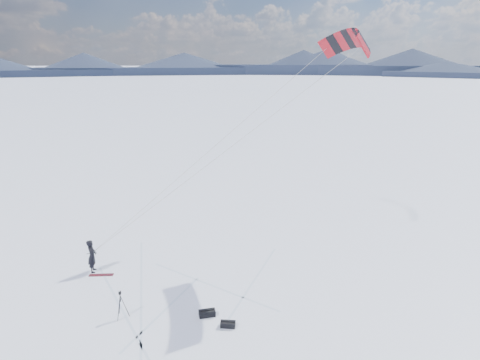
{
  "coord_description": "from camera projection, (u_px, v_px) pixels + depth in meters",
  "views": [
    {
      "loc": [
        4.27,
        -16.4,
        11.58
      ],
      "look_at": [
        5.32,
        5.64,
        4.97
      ],
      "focal_mm": 30.0,
      "sensor_mm": 36.0,
      "label": 1
    }
  ],
  "objects": [
    {
      "name": "ground",
      "position": [
        133.0,
        317.0,
        18.83
      ],
      "size": [
        1800.0,
        1800.0,
        0.0
      ],
      "primitive_type": "plane",
      "color": "white"
    },
    {
      "name": "gear_bag_b",
      "position": [
        228.0,
        324.0,
        18.11
      ],
      "size": [
        0.72,
        0.41,
        0.31
      ],
      "rotation": [
        0.0,
        0.0,
        -0.13
      ],
      "color": "black",
      "rests_on": "ground"
    },
    {
      "name": "tripod",
      "position": [
        121.0,
        301.0,
        18.6
      ],
      "size": [
        0.57,
        0.62,
        1.34
      ],
      "rotation": [
        0.0,
        0.0,
        0.12
      ],
      "color": "black",
      "rests_on": "ground"
    },
    {
      "name": "snow_tracks",
      "position": [
        100.0,
        322.0,
        18.45
      ],
      "size": [
        13.93,
        10.25,
        0.01
      ],
      "color": "#AFBFDC",
      "rests_on": "ground"
    },
    {
      "name": "snowboard",
      "position": [
        101.0,
        275.0,
        22.48
      ],
      "size": [
        1.35,
        0.25,
        0.04
      ],
      "primitive_type": "cube",
      "rotation": [
        0.0,
        0.0,
        0.0
      ],
      "color": "maroon",
      "rests_on": "ground"
    },
    {
      "name": "power_kite",
      "position": [
        347.0,
        44.0,
        22.26
      ],
      "size": [
        15.63,
        5.05,
        12.17
      ],
      "color": "#B5151F",
      "rests_on": "ground"
    },
    {
      "name": "snowkiter",
      "position": [
        94.0,
        271.0,
        22.91
      ],
      "size": [
        0.55,
        0.76,
        1.93
      ],
      "primitive_type": "imported",
      "rotation": [
        0.0,
        0.0,
        1.7
      ],
      "color": "black",
      "rests_on": "ground"
    },
    {
      "name": "gear_bag_a",
      "position": [
        207.0,
        313.0,
        18.87
      ],
      "size": [
        0.83,
        0.49,
        0.35
      ],
      "rotation": [
        0.0,
        0.0,
        0.18
      ],
      "color": "black",
      "rests_on": "ground"
    },
    {
      "name": "horizon_hills",
      "position": [
        126.0,
        241.0,
        17.7
      ],
      "size": [
        704.0,
        705.94,
        9.31
      ],
      "color": "#1E223F",
      "rests_on": "ground"
    }
  ]
}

